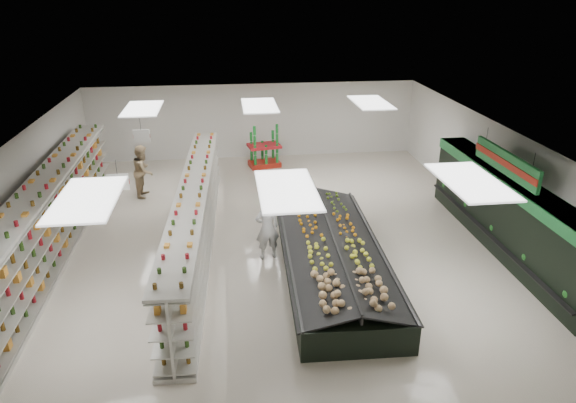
{
  "coord_description": "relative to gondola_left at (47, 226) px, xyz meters",
  "views": [
    {
      "loc": [
        -1.18,
        -13.79,
        7.1
      ],
      "look_at": [
        0.52,
        0.06,
        1.15
      ],
      "focal_mm": 32.0,
      "sensor_mm": 36.0,
      "label": 1
    }
  ],
  "objects": [
    {
      "name": "wall_right",
      "position": [
        13.17,
        0.48,
        0.6
      ],
      "size": [
        0.02,
        16.0,
        3.2
      ],
      "primitive_type": "cube",
      "color": "white",
      "rests_on": "floor"
    },
    {
      "name": "hortifruti_banner",
      "position": [
        12.41,
        -1.02,
        1.65
      ],
      "size": [
        0.12,
        3.2,
        0.95
      ],
      "color": "#217D39",
      "rests_on": "ceiling"
    },
    {
      "name": "wall_front",
      "position": [
        6.17,
        -7.52,
        0.6
      ],
      "size": [
        14.0,
        0.02,
        3.2
      ],
      "primitive_type": "cube",
      "color": "white",
      "rests_on": "floor"
    },
    {
      "name": "gondola_center",
      "position": [
        3.99,
        0.13,
        -0.12
      ],
      "size": [
        1.28,
        11.14,
        1.93
      ],
      "rotation": [
        0.0,
        0.0,
        -0.04
      ],
      "color": "beige",
      "rests_on": "floor"
    },
    {
      "name": "gondola_left",
      "position": [
        0.0,
        0.0,
        0.0
      ],
      "size": [
        1.12,
        12.63,
        2.19
      ],
      "rotation": [
        0.0,
        0.0,
        0.01
      ],
      "color": "beige",
      "rests_on": "floor"
    },
    {
      "name": "soda_endcap",
      "position": [
        6.5,
        7.12,
        -0.19
      ],
      "size": [
        1.45,
        1.11,
        1.67
      ],
      "rotation": [
        0.0,
        0.0,
        0.18
      ],
      "color": "#AD2113",
      "rests_on": "floor"
    },
    {
      "name": "shopper_main",
      "position": [
        5.96,
        -0.7,
        -0.08
      ],
      "size": [
        0.76,
        0.58,
        1.85
      ],
      "primitive_type": "imported",
      "rotation": [
        0.0,
        0.0,
        3.37
      ],
      "color": "white",
      "rests_on": "floor"
    },
    {
      "name": "produce_wall_case",
      "position": [
        12.7,
        -1.02,
        0.24
      ],
      "size": [
        0.93,
        8.0,
        2.2
      ],
      "color": "black",
      "rests_on": "floor"
    },
    {
      "name": "wall_left",
      "position": [
        -0.83,
        0.48,
        0.6
      ],
      "size": [
        0.02,
        16.0,
        3.2
      ],
      "primitive_type": "cube",
      "color": "white",
      "rests_on": "floor"
    },
    {
      "name": "aisle_sign_near",
      "position": [
        2.37,
        -1.52,
        1.75
      ],
      "size": [
        0.52,
        0.06,
        0.75
      ],
      "color": "white",
      "rests_on": "ceiling"
    },
    {
      "name": "produce_island",
      "position": [
        7.6,
        -1.6,
        -0.52
      ],
      "size": [
        2.84,
        7.22,
        1.07
      ],
      "rotation": [
        0.0,
        0.0,
        -0.04
      ],
      "color": "black",
      "rests_on": "floor"
    },
    {
      "name": "floor",
      "position": [
        6.17,
        0.48,
        -1.0
      ],
      "size": [
        16.0,
        16.0,
        0.0
      ],
      "primitive_type": "plane",
      "color": "beige",
      "rests_on": "ground"
    },
    {
      "name": "ceiling",
      "position": [
        6.17,
        0.48,
        2.2
      ],
      "size": [
        14.0,
        16.0,
        0.02
      ],
      "primitive_type": "cube",
      "color": "white",
      "rests_on": "wall_back"
    },
    {
      "name": "aisle_sign_far",
      "position": [
        2.37,
        2.48,
        1.75
      ],
      "size": [
        0.52,
        0.06,
        0.75
      ],
      "color": "white",
      "rests_on": "ceiling"
    },
    {
      "name": "shopper_background",
      "position": [
        1.97,
        4.42,
        -0.07
      ],
      "size": [
        0.66,
        0.97,
        1.88
      ],
      "primitive_type": "imported",
      "rotation": [
        0.0,
        0.0,
        1.47
      ],
      "color": "tan",
      "rests_on": "floor"
    },
    {
      "name": "wall_back",
      "position": [
        6.17,
        8.48,
        0.6
      ],
      "size": [
        14.0,
        0.02,
        3.2
      ],
      "primitive_type": "cube",
      "color": "white",
      "rests_on": "floor"
    }
  ]
}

